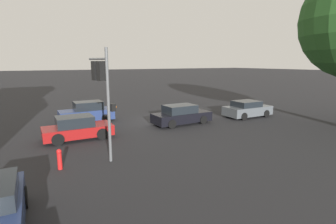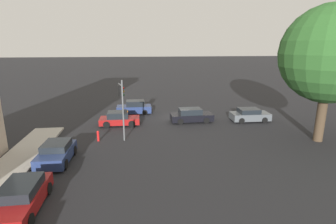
{
  "view_description": "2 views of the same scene",
  "coord_description": "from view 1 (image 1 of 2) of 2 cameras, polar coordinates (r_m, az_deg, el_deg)",
  "views": [
    {
      "loc": [
        9.46,
        18.36,
        4.62
      ],
      "look_at": [
        0.25,
        1.87,
        1.02
      ],
      "focal_mm": 28.0,
      "sensor_mm": 36.0,
      "label": 1
    },
    {
      "loc": [
        5.0,
        28.51,
        8.13
      ],
      "look_at": [
        2.12,
        5.66,
        2.15
      ],
      "focal_mm": 28.0,
      "sensor_mm": 36.0,
      "label": 2
    }
  ],
  "objects": [
    {
      "name": "ground_plane",
      "position": [
        21.16,
        -1.89,
        -1.82
      ],
      "size": [
        300.0,
        300.0,
        0.0
      ],
      "primitive_type": "plane",
      "color": "black"
    },
    {
      "name": "crossing_car_0",
      "position": [
        16.9,
        -19.18,
        -3.33
      ],
      "size": [
        4.06,
        1.98,
        1.42
      ],
      "rotation": [
        0.0,
        0.0,
        3.13
      ],
      "color": "maroon",
      "rests_on": "ground_plane"
    },
    {
      "name": "crossing_car_2",
      "position": [
        23.43,
        16.86,
        0.6
      ],
      "size": [
        4.13,
        2.08,
        1.38
      ],
      "rotation": [
        0.0,
        0.0,
        3.12
      ],
      "color": "#4C5156",
      "rests_on": "ground_plane"
    },
    {
      "name": "traffic_signal",
      "position": [
        12.58,
        -13.98,
        6.02
      ],
      "size": [
        0.83,
        1.74,
        5.27
      ],
      "rotation": [
        0.0,
        0.0,
        3.37
      ],
      "color": "#515456",
      "rests_on": "ground_plane"
    },
    {
      "name": "crossing_car_1",
      "position": [
        21.45,
        -17.22,
        -0.1
      ],
      "size": [
        4.06,
        1.86,
        1.6
      ],
      "rotation": [
        0.0,
        0.0,
        -0.0
      ],
      "color": "navy",
      "rests_on": "ground_plane"
    },
    {
      "name": "crossing_car_3",
      "position": [
        19.81,
        2.91,
        -0.66
      ],
      "size": [
        4.54,
        1.94,
        1.47
      ],
      "rotation": [
        0.0,
        0.0,
        3.17
      ],
      "color": "black",
      "rests_on": "ground_plane"
    },
    {
      "name": "fire_hydrant",
      "position": [
        12.5,
        -22.55,
        -9.35
      ],
      "size": [
        0.22,
        0.22,
        0.92
      ],
      "color": "red",
      "rests_on": "ground_plane"
    }
  ]
}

